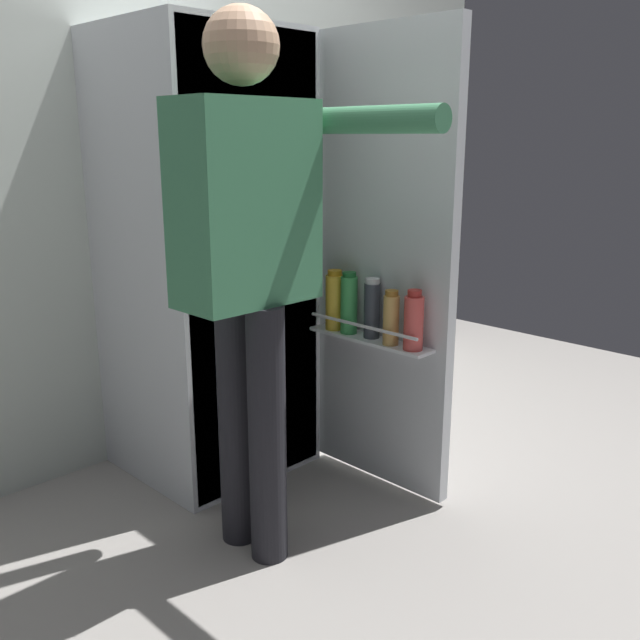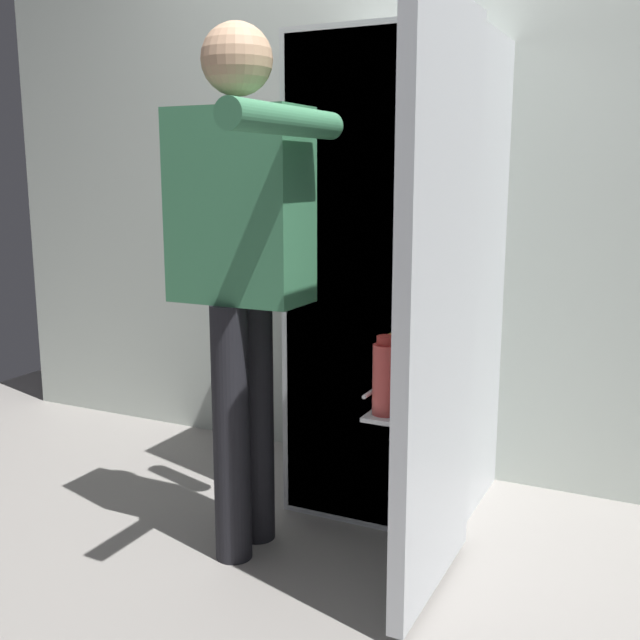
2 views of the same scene
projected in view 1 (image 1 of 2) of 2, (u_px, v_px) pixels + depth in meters
name	position (u px, v px, depth m)	size (l,w,h in m)	color
ground_plane	(306.00, 507.00, 2.60)	(5.46, 5.46, 0.00)	gray
kitchen_wall	(148.00, 141.00, 2.90)	(4.40, 0.10, 2.64)	beige
refrigerator	(218.00, 261.00, 2.75)	(0.70, 1.25, 1.73)	silver
person	(249.00, 245.00, 2.10)	(0.54, 0.75, 1.69)	black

